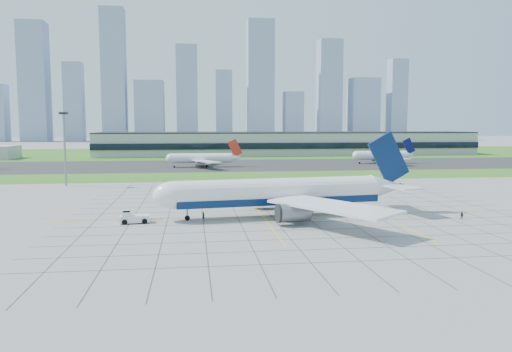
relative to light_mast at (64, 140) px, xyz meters
The scene contains 14 objects.
ground 96.89m from the light_mast, 42.88° to the right, with size 1400.00×1400.00×0.00m, color #989893.
grass_median 76.07m from the light_mast, 19.65° to the left, with size 700.00×35.00×0.04m, color #2E7220.
asphalt_taxiway 107.52m from the light_mast, 48.81° to the left, with size 700.00×75.00×0.04m, color #383838.
grass_far 203.13m from the light_mast, 69.78° to the left, with size 700.00×145.00×0.04m, color #2E7220.
apron_markings 90.15m from the light_mast, 37.43° to the right, with size 120.00×130.00×0.03m.
terminal 198.37m from the light_mast, 56.29° to the left, with size 260.00×43.00×15.80m.
light_mast is the anchor object (origin of this frame).
city_skyline 461.11m from the light_mast, 82.33° to the left, with size 523.00×32.40×160.00m.
airliner 92.17m from the light_mast, 45.47° to the right, with size 62.96×63.46×19.85m.
pushback_tug 77.34m from the light_mast, 66.12° to the right, with size 9.37×3.88×2.58m.
crew_near 83.86m from the light_mast, 56.02° to the right, with size 0.71×0.46×1.94m, color black.
crew_far 129.24m from the light_mast, 35.72° to the right, with size 0.87×0.68×1.79m, color black.
distant_jet_1 86.19m from the light_mast, 55.18° to the left, with size 35.66×42.66×14.08m.
distant_jet_2 167.55m from the light_mast, 28.82° to the left, with size 33.07×42.66×14.08m.
Camera 1 is at (-26.18, -114.32, 21.70)m, focal length 35.00 mm.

